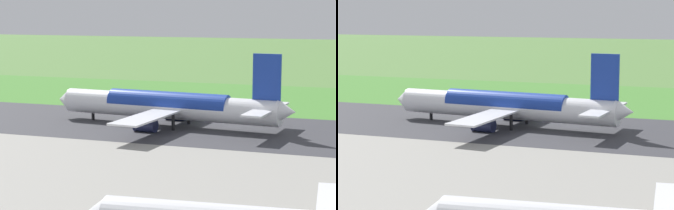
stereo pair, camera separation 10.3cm
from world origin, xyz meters
TOP-DOWN VIEW (x-y plane):
  - ground_plane at (0.00, 0.00)m, footprint 800.00×800.00m
  - runway_asphalt at (0.00, 0.00)m, footprint 600.00×37.45m
  - grass_verge_foreground at (0.00, -38.84)m, footprint 600.00×80.00m
  - airliner_main at (-6.51, 0.04)m, footprint 54.15×44.37m
  - no_stopping_sign at (11.80, -35.03)m, footprint 0.60×0.10m
  - traffic_cone_orange at (17.29, -35.01)m, footprint 0.40×0.40m

SIDE VIEW (x-z plane):
  - ground_plane at x=0.00m, z-range 0.00..0.00m
  - grass_verge_foreground at x=0.00m, z-range 0.00..0.04m
  - runway_asphalt at x=0.00m, z-range 0.00..0.06m
  - traffic_cone_orange at x=17.29m, z-range 0.00..0.55m
  - no_stopping_sign at x=11.80m, z-range 0.24..2.72m
  - airliner_main at x=-6.51m, z-range -3.59..12.29m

